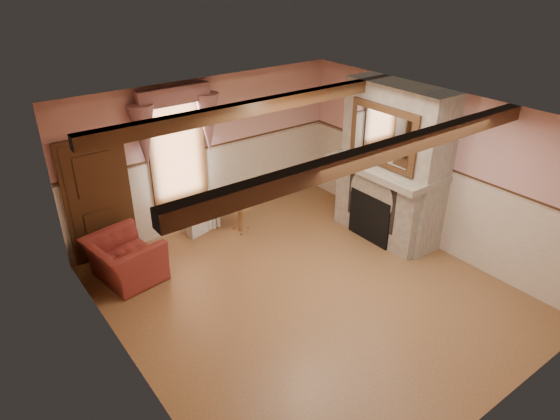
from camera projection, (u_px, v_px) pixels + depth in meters
floor at (308, 293)px, 7.78m from camera, size 5.50×6.00×0.01m
ceiling at (313, 119)px, 6.49m from camera, size 5.50×6.00×0.01m
wall_back at (207, 153)px, 9.27m from camera, size 5.50×0.02×2.80m
wall_front at (501, 326)px, 5.00m from camera, size 5.50×0.02×2.80m
wall_left at (124, 281)px, 5.68m from camera, size 0.02×6.00×2.80m
wall_right at (433, 169)px, 8.59m from camera, size 0.02×6.00×2.80m
wainscot at (309, 252)px, 7.43m from camera, size 5.50×6.00×1.50m
chair_rail at (310, 208)px, 7.09m from camera, size 5.50×6.00×0.08m
firebox at (372, 217)px, 9.06m from camera, size 0.20×0.95×0.90m
armchair at (125, 259)px, 7.97m from camera, size 1.13×1.25×0.73m
side_table at (240, 218)px, 9.39m from camera, size 0.51×0.51×0.55m
book_stack at (241, 201)px, 9.20m from camera, size 0.32×0.36×0.20m
radiator at (202, 217)px, 9.38m from camera, size 0.72×0.35×0.60m
bowl at (379, 159)px, 8.86m from camera, size 0.33×0.33×0.08m
mantel_clock at (355, 146)px, 9.27m from camera, size 0.14×0.24×0.20m
oil_lamp at (375, 152)px, 8.89m from camera, size 0.11×0.11×0.28m
candle_red at (404, 167)px, 8.44m from camera, size 0.06×0.06×0.16m
jar_yellow at (415, 172)px, 8.27m from camera, size 0.06×0.06×0.12m
fireplace at (393, 163)px, 8.85m from camera, size 0.85×2.00×2.80m
mantel at (386, 167)px, 8.77m from camera, size 1.05×2.05×0.12m
overmantel_mirror at (382, 136)px, 8.39m from camera, size 0.06×1.44×1.04m
door at (99, 201)px, 8.27m from camera, size 1.10×0.10×2.10m
window at (177, 148)px, 8.82m from camera, size 1.06×0.08×2.02m
window_drapes at (176, 116)px, 8.47m from camera, size 1.30×0.14×1.40m
ceiling_beam_front at (381, 152)px, 5.68m from camera, size 5.50×0.18×0.20m
ceiling_beam_back at (261, 106)px, 7.39m from camera, size 5.50×0.18×0.20m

